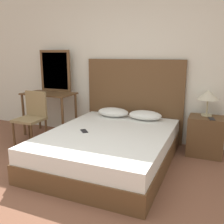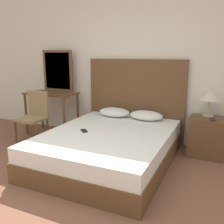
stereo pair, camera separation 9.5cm
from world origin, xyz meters
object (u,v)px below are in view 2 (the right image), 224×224
object	(u,v)px
chair	(34,114)
phone_on_bed	(84,131)
phone_on_nightstand	(213,119)
table_lamp	(210,96)
vanity_desk	(51,100)
bed	(109,147)
nightstand	(207,137)

from	to	relation	value
chair	phone_on_bed	bearing A→B (deg)	-14.94
phone_on_bed	phone_on_nightstand	bearing A→B (deg)	26.78
table_lamp	vanity_desk	xyz separation A→B (m)	(-2.66, -0.16, -0.24)
bed	phone_on_nightstand	xyz separation A→B (m)	(1.26, 0.68, 0.36)
bed	nightstand	xyz separation A→B (m)	(1.19, 0.78, 0.07)
phone_on_nightstand	nightstand	bearing A→B (deg)	123.18
nightstand	chair	world-z (taller)	chair
table_lamp	chair	bearing A→B (deg)	-165.53
phone_on_bed	table_lamp	distance (m)	1.83
phone_on_bed	vanity_desk	xyz separation A→B (m)	(-1.16, 0.81, 0.19)
nightstand	chair	distance (m)	2.70
nightstand	chair	size ratio (longest dim) A/B	0.66
table_lamp	vanity_desk	bearing A→B (deg)	-176.57
bed	phone_on_nightstand	size ratio (longest dim) A/B	12.65
nightstand	table_lamp	xyz separation A→B (m)	(-0.01, 0.08, 0.58)
phone_on_nightstand	chair	bearing A→B (deg)	-169.59
vanity_desk	chair	xyz separation A→B (m)	(0.04, -0.51, -0.14)
phone_on_bed	nightstand	distance (m)	1.76
phone_on_bed	chair	distance (m)	1.16
bed	phone_on_bed	distance (m)	0.40
phone_on_bed	vanity_desk	size ratio (longest dim) A/B	0.17
bed	phone_on_nightstand	bearing A→B (deg)	28.39
nightstand	table_lamp	bearing A→B (deg)	98.98
table_lamp	vanity_desk	world-z (taller)	table_lamp
table_lamp	vanity_desk	size ratio (longest dim) A/B	0.41
phone_on_nightstand	chair	xyz separation A→B (m)	(-2.69, -0.49, -0.09)
bed	vanity_desk	distance (m)	1.69
bed	table_lamp	world-z (taller)	table_lamp
phone_on_bed	table_lamp	world-z (taller)	table_lamp
phone_on_bed	chair	world-z (taller)	chair
table_lamp	phone_on_bed	bearing A→B (deg)	-146.93
phone_on_bed	phone_on_nightstand	size ratio (longest dim) A/B	0.97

